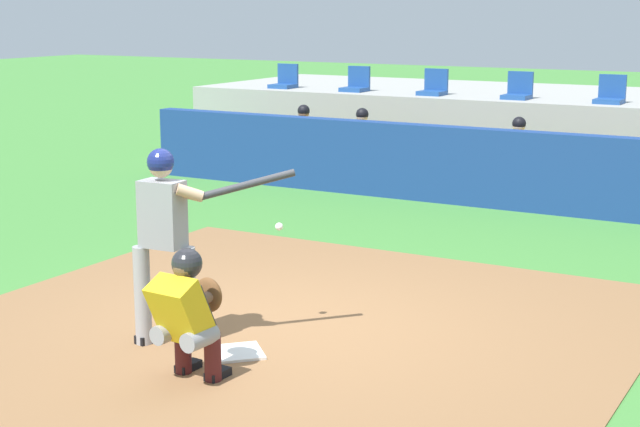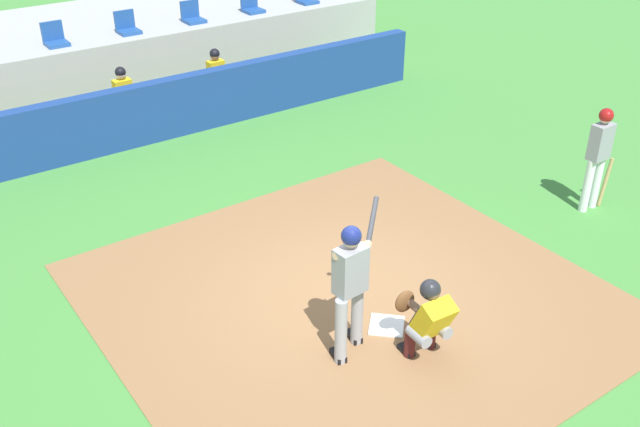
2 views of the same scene
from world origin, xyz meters
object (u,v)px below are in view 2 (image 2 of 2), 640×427
(home_plate, at_px, (387,325))
(stadium_seat_4, at_px, (127,27))
(batter_at_plate, at_px, (351,282))
(on_deck_batter, at_px, (599,153))
(dugout_player_3, at_px, (219,78))
(stadium_seat_5, at_px, (192,16))
(stadium_seat_6, at_px, (252,6))
(catcher_crouched, at_px, (427,316))
(dugout_player_2, at_px, (126,98))
(stadium_seat_3, at_px, (55,39))

(home_plate, xyz_separation_m, stadium_seat_4, (0.81, 10.18, 1.51))
(batter_at_plate, height_order, on_deck_batter, batter_at_plate)
(batter_at_plate, xyz_separation_m, dugout_player_3, (2.66, 8.23, -0.36))
(on_deck_batter, xyz_separation_m, stadium_seat_4, (-3.97, 9.70, 0.51))
(stadium_seat_5, height_order, stadium_seat_6, same)
(on_deck_batter, bearing_deg, batter_at_plate, -174.13)
(catcher_crouched, relative_size, dugout_player_2, 1.44)
(home_plate, relative_size, stadium_seat_5, 0.92)
(catcher_crouched, height_order, stadium_seat_3, stadium_seat_3)
(on_deck_batter, height_order, stadium_seat_3, stadium_seat_3)
(stadium_seat_3, relative_size, stadium_seat_5, 1.00)
(on_deck_batter, height_order, stadium_seat_5, stadium_seat_5)
(home_plate, bearing_deg, stadium_seat_4, 85.44)
(batter_at_plate, xyz_separation_m, stadium_seat_4, (1.49, 10.26, 0.50))
(catcher_crouched, height_order, stadium_seat_5, stadium_seat_5)
(catcher_crouched, xyz_separation_m, on_deck_batter, (4.77, 1.17, 0.41))
(batter_at_plate, height_order, stadium_seat_5, stadium_seat_5)
(home_plate, height_order, stadium_seat_3, stadium_seat_3)
(batter_at_plate, bearing_deg, dugout_player_3, 72.08)
(dugout_player_3, bearing_deg, home_plate, -103.70)
(stadium_seat_3, relative_size, stadium_seat_4, 1.00)
(dugout_player_2, bearing_deg, stadium_seat_5, 38.08)
(catcher_crouched, xyz_separation_m, stadium_seat_5, (2.43, 10.87, 0.93))
(stadium_seat_4, bearing_deg, dugout_player_2, -115.53)
(batter_at_plate, bearing_deg, stadium_seat_5, 73.13)
(stadium_seat_6, bearing_deg, stadium_seat_3, 180.00)
(stadium_seat_3, xyz_separation_m, stadium_seat_6, (4.88, 0.00, 0.00))
(on_deck_batter, relative_size, stadium_seat_6, 3.72)
(stadium_seat_5, xyz_separation_m, stadium_seat_6, (1.63, 0.00, 0.00))
(dugout_player_3, relative_size, stadium_seat_4, 2.71)
(catcher_crouched, distance_m, dugout_player_3, 9.05)
(dugout_player_2, distance_m, dugout_player_3, 2.14)
(stadium_seat_5, bearing_deg, home_plate, -103.47)
(stadium_seat_3, bearing_deg, stadium_seat_5, 0.00)
(batter_at_plate, distance_m, stadium_seat_5, 10.73)
(batter_at_plate, relative_size, stadium_seat_5, 3.76)
(home_plate, bearing_deg, stadium_seat_3, 94.56)
(catcher_crouched, bearing_deg, dugout_player_2, 91.08)
(catcher_crouched, height_order, dugout_player_2, dugout_player_2)
(dugout_player_2, relative_size, stadium_seat_3, 2.71)
(dugout_player_3, relative_size, stadium_seat_6, 2.71)
(stadium_seat_3, bearing_deg, dugout_player_2, -72.20)
(batter_at_plate, distance_m, stadium_seat_4, 10.38)
(home_plate, relative_size, stadium_seat_4, 0.92)
(stadium_seat_4, height_order, stadium_seat_5, same)
(stadium_seat_3, distance_m, stadium_seat_4, 1.62)
(dugout_player_3, distance_m, stadium_seat_4, 2.50)
(on_deck_batter, bearing_deg, home_plate, -174.28)
(stadium_seat_6, bearing_deg, stadium_seat_4, 180.00)
(batter_at_plate, distance_m, stadium_seat_6, 11.31)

